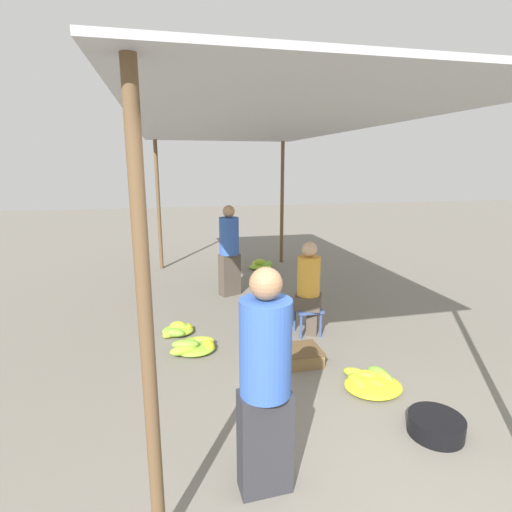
# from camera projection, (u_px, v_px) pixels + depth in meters

# --- Properties ---
(canopy_post_front_left) EXTENTS (0.08, 0.08, 2.75)m
(canopy_post_front_left) POSITION_uv_depth(u_px,v_px,m) (147.00, 334.00, 2.12)
(canopy_post_front_left) COLOR brown
(canopy_post_front_left) RESTS_ON ground
(canopy_post_back_left) EXTENTS (0.08, 0.08, 2.75)m
(canopy_post_back_left) POSITION_uv_depth(u_px,v_px,m) (159.00, 206.00, 8.52)
(canopy_post_back_left) COLOR brown
(canopy_post_back_left) RESTS_ON ground
(canopy_post_back_right) EXTENTS (0.08, 0.08, 2.75)m
(canopy_post_back_right) POSITION_uv_depth(u_px,v_px,m) (282.00, 203.00, 9.12)
(canopy_post_back_right) COLOR brown
(canopy_post_back_right) RESTS_ON ground
(canopy_tarp) EXTENTS (3.15, 7.14, 0.04)m
(canopy_tarp) POSITION_uv_depth(u_px,v_px,m) (257.00, 124.00, 5.31)
(canopy_tarp) COLOR #B2B2B7
(canopy_tarp) RESTS_ON canopy_post_front_left
(vendor_foreground) EXTENTS (0.37, 0.36, 1.63)m
(vendor_foreground) POSITION_uv_depth(u_px,v_px,m) (265.00, 381.00, 2.66)
(vendor_foreground) COLOR #2D2D33
(vendor_foreground) RESTS_ON ground
(stool) EXTENTS (0.34, 0.34, 0.38)m
(stool) POSITION_uv_depth(u_px,v_px,m) (308.00, 313.00, 5.36)
(stool) COLOR #384C84
(stool) RESTS_ON ground
(vendor_seated) EXTENTS (0.45, 0.45, 1.28)m
(vendor_seated) POSITION_uv_depth(u_px,v_px,m) (309.00, 287.00, 5.29)
(vendor_seated) COLOR #4C4238
(vendor_seated) RESTS_ON ground
(basin_black) EXTENTS (0.46, 0.46, 0.16)m
(basin_black) POSITION_uv_depth(u_px,v_px,m) (436.00, 425.00, 3.39)
(basin_black) COLOR black
(basin_black) RESTS_ON ground
(banana_pile_left_0) EXTENTS (0.58, 0.49, 0.19)m
(banana_pile_left_0) POSITION_uv_depth(u_px,v_px,m) (194.00, 346.00, 4.89)
(banana_pile_left_0) COLOR #98C131
(banana_pile_left_0) RESTS_ON ground
(banana_pile_left_1) EXTENTS (0.47, 0.44, 0.16)m
(banana_pile_left_1) POSITION_uv_depth(u_px,v_px,m) (178.00, 330.00, 5.40)
(banana_pile_left_1) COLOR #7CB636
(banana_pile_left_1) RESTS_ON ground
(banana_pile_right_0) EXTENTS (0.59, 0.64, 0.14)m
(banana_pile_right_0) POSITION_uv_depth(u_px,v_px,m) (371.00, 382.00, 4.12)
(banana_pile_right_0) COLOR #8EBD33
(banana_pile_right_0) RESTS_ON ground
(banana_pile_right_1) EXTENTS (0.55, 0.58, 0.23)m
(banana_pile_right_1) POSITION_uv_depth(u_px,v_px,m) (261.00, 265.00, 8.82)
(banana_pile_right_1) COLOR #A0C430
(banana_pile_right_1) RESTS_ON ground
(crate_near) EXTENTS (0.43, 0.43, 0.18)m
(crate_near) POSITION_uv_depth(u_px,v_px,m) (302.00, 355.00, 4.63)
(crate_near) COLOR brown
(crate_near) RESTS_ON ground
(shopper_walking_mid) EXTENTS (0.44, 0.44, 1.58)m
(shopper_walking_mid) POSITION_uv_depth(u_px,v_px,m) (229.00, 249.00, 6.88)
(shopper_walking_mid) COLOR #4C4238
(shopper_walking_mid) RESTS_ON ground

